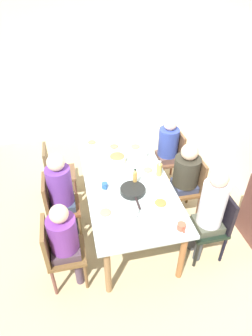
{
  "coord_description": "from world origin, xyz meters",
  "views": [
    {
      "loc": [
        2.7,
        -0.6,
        2.98
      ],
      "look_at": [
        0.0,
        0.0,
        0.93
      ],
      "focal_mm": 30.21,
      "sensor_mm": 36.0,
      "label": 1
    }
  ],
  "objects_px": {
    "chair_0": "(190,184)",
    "plate_2": "(161,204)",
    "plate_0": "(114,147)",
    "plate_4": "(135,147)",
    "bowl_0": "(117,158)",
    "person_0": "(185,174)",
    "bottle_2": "(145,152)",
    "person_2": "(211,208)",
    "person_4": "(65,238)",
    "bottle_1": "(159,169)",
    "bottle_0": "(135,178)",
    "chair_3": "(172,156)",
    "cup_2": "(181,227)",
    "dining_table": "(126,182)",
    "plate_5": "(92,143)",
    "chair_5": "(57,204)",
    "plate_1": "(106,213)",
    "serving_pan": "(133,191)",
    "person_5": "(61,189)",
    "chair_1": "(55,170)",
    "plate_3": "(148,171)",
    "person_3": "(167,146)",
    "chair_4": "(58,250)",
    "cup_0": "(135,154)",
    "cup_3": "(105,186)",
    "chair_2": "(214,223)",
    "cup_1": "(135,213)"
  },
  "relations": [
    {
      "from": "person_2",
      "to": "person_4",
      "type": "bearing_deg",
      "value": -90.0
    },
    {
      "from": "chair_1",
      "to": "person_3",
      "type": "distance_m",
      "value": 1.7
    },
    {
      "from": "cup_2",
      "to": "person_0",
      "type": "bearing_deg",
      "value": 154.93
    },
    {
      "from": "plate_1",
      "to": "cup_2",
      "type": "xyz_separation_m",
      "value": [
        0.37,
        0.71,
        0.02
      ]
    },
    {
      "from": "person_0",
      "to": "bottle_2",
      "type": "distance_m",
      "value": 0.61
    },
    {
      "from": "chair_3",
      "to": "bottle_1",
      "type": "relative_size",
      "value": 4.24
    },
    {
      "from": "chair_3",
      "to": "plate_2",
      "type": "distance_m",
      "value": 1.44
    },
    {
      "from": "dining_table",
      "to": "plate_4",
      "type": "height_order",
      "value": "plate_4"
    },
    {
      "from": "plate_1",
      "to": "cup_2",
      "type": "distance_m",
      "value": 0.81
    },
    {
      "from": "person_5",
      "to": "serving_pan",
      "type": "relative_size",
      "value": 2.63
    },
    {
      "from": "dining_table",
      "to": "plate_0",
      "type": "xyz_separation_m",
      "value": [
        -0.71,
        -0.02,
        0.09
      ]
    },
    {
      "from": "plate_1",
      "to": "cup_1",
      "type": "relative_size",
      "value": 1.97
    },
    {
      "from": "chair_5",
      "to": "chair_4",
      "type": "bearing_deg",
      "value": 0.0
    },
    {
      "from": "bowl_0",
      "to": "bottle_0",
      "type": "xyz_separation_m",
      "value": [
        0.54,
        0.11,
        0.06
      ]
    },
    {
      "from": "bottle_1",
      "to": "bottle_0",
      "type": "bearing_deg",
      "value": -70.38
    },
    {
      "from": "cup_2",
      "to": "cup_3",
      "type": "relative_size",
      "value": 1.15
    },
    {
      "from": "plate_0",
      "to": "plate_4",
      "type": "relative_size",
      "value": 0.93
    },
    {
      "from": "chair_5",
      "to": "plate_1",
      "type": "distance_m",
      "value": 0.83
    },
    {
      "from": "dining_table",
      "to": "bottle_2",
      "type": "xyz_separation_m",
      "value": [
        -0.38,
        0.35,
        0.16
      ]
    },
    {
      "from": "chair_3",
      "to": "cup_2",
      "type": "bearing_deg",
      "value": -17.73
    },
    {
      "from": "chair_0",
      "to": "plate_2",
      "type": "bearing_deg",
      "value": -48.35
    },
    {
      "from": "person_2",
      "to": "plate_1",
      "type": "distance_m",
      "value": 1.16
    },
    {
      "from": "person_2",
      "to": "bowl_0",
      "type": "relative_size",
      "value": 5.29
    },
    {
      "from": "chair_1",
      "to": "chair_4",
      "type": "distance_m",
      "value": 1.43
    },
    {
      "from": "dining_table",
      "to": "serving_pan",
      "type": "bearing_deg",
      "value": 3.22
    },
    {
      "from": "person_5",
      "to": "person_3",
      "type": "bearing_deg",
      "value": 114.05
    },
    {
      "from": "chair_1",
      "to": "person_2",
      "type": "height_order",
      "value": "person_2"
    },
    {
      "from": "plate_0",
      "to": "bottle_2",
      "type": "xyz_separation_m",
      "value": [
        0.34,
        0.37,
        0.07
      ]
    },
    {
      "from": "bottle_2",
      "to": "person_4",
      "type": "bearing_deg",
      "value": -46.5
    },
    {
      "from": "chair_0",
      "to": "bowl_0",
      "type": "relative_size",
      "value": 3.69
    },
    {
      "from": "plate_5",
      "to": "chair_5",
      "type": "bearing_deg",
      "value": -32.49
    },
    {
      "from": "plate_3",
      "to": "person_3",
      "type": "bearing_deg",
      "value": 142.51
    },
    {
      "from": "plate_4",
      "to": "serving_pan",
      "type": "xyz_separation_m",
      "value": [
        0.93,
        -0.27,
        0.02
      ]
    },
    {
      "from": "chair_0",
      "to": "person_4",
      "type": "bearing_deg",
      "value": -67.09
    },
    {
      "from": "person_5",
      "to": "bowl_0",
      "type": "height_order",
      "value": "person_5"
    },
    {
      "from": "dining_table",
      "to": "person_5",
      "type": "relative_size",
      "value": 1.72
    },
    {
      "from": "chair_5",
      "to": "plate_3",
      "type": "height_order",
      "value": "chair_5"
    },
    {
      "from": "bowl_0",
      "to": "cup_3",
      "type": "xyz_separation_m",
      "value": [
        0.52,
        -0.25,
        -0.01
      ]
    },
    {
      "from": "chair_2",
      "to": "plate_0",
      "type": "height_order",
      "value": "chair_2"
    },
    {
      "from": "chair_3",
      "to": "bottle_0",
      "type": "height_order",
      "value": "bottle_0"
    },
    {
      "from": "chair_3",
      "to": "plate_1",
      "type": "bearing_deg",
      "value": -44.17
    },
    {
      "from": "chair_5",
      "to": "plate_0",
      "type": "bearing_deg",
      "value": 129.28
    },
    {
      "from": "chair_0",
      "to": "plate_2",
      "type": "xyz_separation_m",
      "value": [
        0.55,
        -0.62,
        0.28
      ]
    },
    {
      "from": "person_2",
      "to": "bottle_0",
      "type": "height_order",
      "value": "person_2"
    },
    {
      "from": "serving_pan",
      "to": "cup_2",
      "type": "xyz_separation_m",
      "value": [
        0.65,
        0.35,
        0.01
      ]
    },
    {
      "from": "chair_3",
      "to": "plate_2",
      "type": "height_order",
      "value": "chair_3"
    },
    {
      "from": "plate_0",
      "to": "cup_0",
      "type": "height_order",
      "value": "cup_0"
    },
    {
      "from": "dining_table",
      "to": "chair_1",
      "type": "height_order",
      "value": "chair_1"
    },
    {
      "from": "cup_0",
      "to": "bottle_2",
      "type": "relative_size",
      "value": 0.65
    },
    {
      "from": "dining_table",
      "to": "chair_2",
      "type": "bearing_deg",
      "value": 51.29
    }
  ]
}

